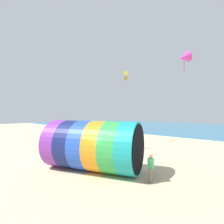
{
  "coord_description": "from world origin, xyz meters",
  "views": [
    {
      "loc": [
        8.49,
        -8.0,
        3.97
      ],
      "look_at": [
        -0.59,
        2.13,
        4.02
      ],
      "focal_mm": 28.0,
      "sensor_mm": 36.0,
      "label": 1
    }
  ],
  "objects_px": {
    "kite_yellow_box": "(126,76)",
    "bystander_near_water": "(142,141)",
    "kite_handler": "(151,168)",
    "giant_inflatable_tube": "(93,145)",
    "kite_magenta_delta": "(184,58)"
  },
  "relations": [
    {
      "from": "giant_inflatable_tube",
      "to": "kite_handler",
      "type": "bearing_deg",
      "value": 10.27
    },
    {
      "from": "kite_yellow_box",
      "to": "kite_magenta_delta",
      "type": "bearing_deg",
      "value": -31.31
    },
    {
      "from": "kite_handler",
      "to": "kite_magenta_delta",
      "type": "xyz_separation_m",
      "value": [
        0.64,
        3.48,
        7.0
      ]
    },
    {
      "from": "kite_handler",
      "to": "bystander_near_water",
      "type": "height_order",
      "value": "bystander_near_water"
    },
    {
      "from": "kite_handler",
      "to": "kite_magenta_delta",
      "type": "relative_size",
      "value": 1.09
    },
    {
      "from": "kite_handler",
      "to": "kite_yellow_box",
      "type": "bearing_deg",
      "value": 133.67
    },
    {
      "from": "giant_inflatable_tube",
      "to": "kite_yellow_box",
      "type": "bearing_deg",
      "value": 115.48
    },
    {
      "from": "giant_inflatable_tube",
      "to": "kite_magenta_delta",
      "type": "bearing_deg",
      "value": 41.87
    },
    {
      "from": "giant_inflatable_tube",
      "to": "bystander_near_water",
      "type": "distance_m",
      "value": 8.59
    },
    {
      "from": "kite_yellow_box",
      "to": "bystander_near_water",
      "type": "bearing_deg",
      "value": -24.52
    },
    {
      "from": "kite_magenta_delta",
      "to": "bystander_near_water",
      "type": "xyz_separation_m",
      "value": [
        -6.07,
        4.21,
        -7.0
      ]
    },
    {
      "from": "kite_handler",
      "to": "giant_inflatable_tube",
      "type": "bearing_deg",
      "value": -169.73
    },
    {
      "from": "kite_handler",
      "to": "kite_magenta_delta",
      "type": "bearing_deg",
      "value": 79.57
    },
    {
      "from": "kite_magenta_delta",
      "to": "bystander_near_water",
      "type": "height_order",
      "value": "kite_magenta_delta"
    },
    {
      "from": "kite_magenta_delta",
      "to": "bystander_near_water",
      "type": "relative_size",
      "value": 0.92
    }
  ]
}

